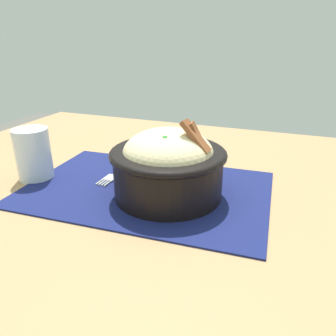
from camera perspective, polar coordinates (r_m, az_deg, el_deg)
table at (r=0.65m, az=-1.02°, el=-8.85°), size 1.14×0.89×0.75m
placemat at (r=0.60m, az=-3.75°, el=-3.61°), size 0.44×0.31×0.00m
bowl at (r=0.55m, az=0.04°, el=0.73°), size 0.21×0.21×0.14m
fork at (r=0.66m, az=-9.04°, el=-1.10°), size 0.02×0.12×0.00m
drinking_glass at (r=0.68m, az=-22.25°, el=1.71°), size 0.07×0.07×0.10m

